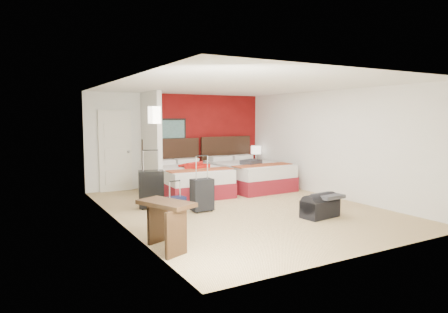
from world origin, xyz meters
TOP-DOWN VIEW (x-y plane):
  - ground at (0.00, 0.00)m, footprint 6.50×6.50m
  - room_walls at (-1.40, 1.42)m, footprint 5.02×6.52m
  - red_accent_panel at (0.75, 3.23)m, footprint 3.50×0.04m
  - partition_wall at (-1.00, 2.61)m, footprint 0.12×1.20m
  - entry_door at (-1.75, 3.20)m, footprint 0.82×0.06m
  - bed_left at (-0.28, 1.99)m, footprint 1.60×2.22m
  - bed_right at (1.41, 1.92)m, footprint 1.66×2.30m
  - red_suitcase_open at (-0.18, 1.89)m, footprint 0.79×0.89m
  - jacket_bundle at (1.31, 1.62)m, footprint 0.57×0.51m
  - nightstand at (2.25, 2.78)m, footprint 0.40×0.40m
  - table_lamp at (2.25, 2.78)m, footprint 0.30×0.30m
  - suitcase_black at (-1.62, 0.88)m, footprint 0.57×0.44m
  - suitcase_charcoal at (-0.84, 0.12)m, footprint 0.43×0.27m
  - suitcase_navy at (-1.71, -0.60)m, footprint 0.37×0.25m
  - duffel_bag at (0.88, -1.38)m, footprint 0.76×0.47m
  - jacket_draped at (1.03, -1.43)m, footprint 0.53×0.46m
  - desk at (-2.29, -1.68)m, footprint 0.70×0.92m

SIDE VIEW (x-z plane):
  - ground at x=0.00m, z-range 0.00..0.00m
  - duffel_bag at x=0.88m, z-range 0.00..0.36m
  - suitcase_navy at x=-1.71m, z-range 0.00..0.47m
  - nightstand at x=2.25m, z-range 0.00..0.51m
  - suitcase_charcoal at x=-0.84m, z-range 0.00..0.62m
  - bed_left at x=-0.28m, z-range 0.00..0.65m
  - bed_right at x=1.41m, z-range 0.00..0.67m
  - desk at x=-2.29m, z-range 0.00..0.69m
  - suitcase_black at x=-1.62m, z-range 0.00..0.75m
  - jacket_draped at x=1.03m, z-range 0.36..0.43m
  - red_suitcase_open at x=-0.18m, z-range 0.65..0.74m
  - jacket_bundle at x=1.31m, z-range 0.67..0.78m
  - table_lamp at x=2.25m, z-range 0.51..1.04m
  - entry_door at x=-1.75m, z-range 0.00..2.05m
  - red_accent_panel at x=0.75m, z-range 0.00..2.50m
  - partition_wall at x=-1.00m, z-range 0.00..2.50m
  - room_walls at x=-1.40m, z-range 0.01..2.51m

